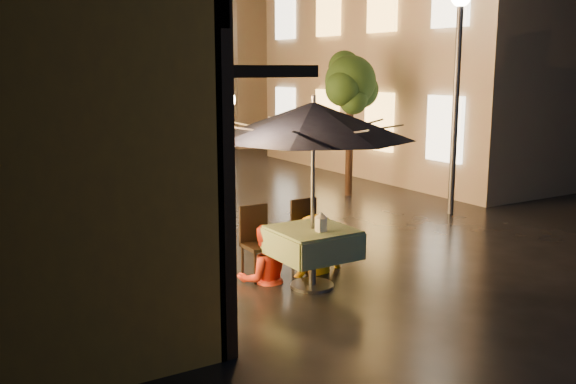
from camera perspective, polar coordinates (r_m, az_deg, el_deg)
ground at (r=9.43m, az=9.98°, el=-6.34°), size 90.00×90.00×0.00m
east_building_near at (r=18.90m, az=14.62°, el=12.56°), size 7.30×9.30×6.80m
east_building_far at (r=28.18m, az=-2.72°, el=12.78°), size 7.30×10.30×7.30m
street_tree at (r=14.04m, az=5.59°, el=9.47°), size 1.43×1.20×3.15m
streetlamp_near at (r=12.53m, az=14.86°, el=11.25°), size 0.36×0.36×4.23m
streetlamp_far at (r=22.60m, az=-7.97°, el=11.25°), size 0.36×0.36×4.23m
cafe_table at (r=8.20m, az=2.18°, el=-4.55°), size 0.99×0.99×0.78m
patio_umbrella at (r=7.93m, az=2.26°, el=6.38°), size 2.52×2.52×2.46m
cafe_chair_left at (r=8.63m, az=-2.75°, el=-4.11°), size 0.42×0.42×0.97m
cafe_chair_right at (r=9.02m, az=1.72°, el=-3.42°), size 0.42×0.42×0.97m
table_lantern at (r=7.97m, az=2.95°, el=-2.57°), size 0.16×0.16×0.25m
person_orange at (r=8.41m, az=-2.17°, el=-3.02°), size 0.84×0.72×1.50m
person_yellow at (r=8.79m, az=2.53°, el=-2.15°), size 1.07×0.68×1.58m
bicycle_0 at (r=11.13m, az=-14.07°, el=-1.71°), size 1.60×1.11×0.80m
bicycle_1 at (r=11.73m, az=-13.93°, el=-0.65°), size 1.64×0.62×0.96m
bicycle_2 at (r=12.59m, az=-13.40°, el=0.12°), size 1.90×1.23×0.94m
bicycle_3 at (r=14.54m, az=-16.65°, el=1.47°), size 1.69×1.06×0.99m
bicycle_4 at (r=15.56m, az=-17.15°, el=1.83°), size 1.73×0.86×0.87m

